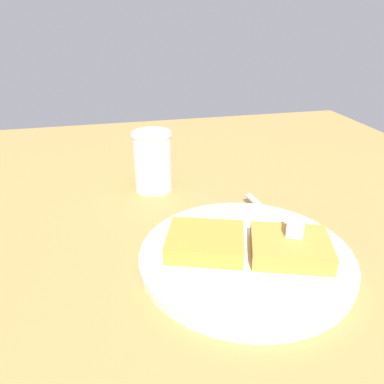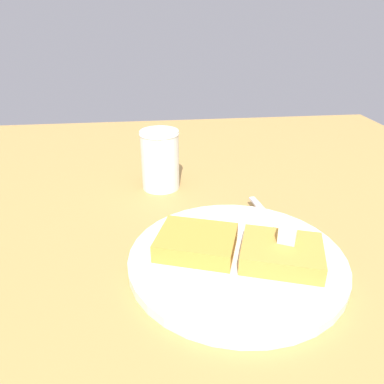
# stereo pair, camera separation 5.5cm
# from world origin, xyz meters

# --- Properties ---
(table_surface) EXTENTS (1.19, 1.19, 0.02)m
(table_surface) POSITION_xyz_m (0.00, 0.00, 0.01)
(table_surface) COLOR #A57D42
(table_surface) RESTS_ON ground
(plate) EXTENTS (0.27, 0.27, 0.01)m
(plate) POSITION_xyz_m (-0.05, 0.10, 0.03)
(plate) COLOR silver
(plate) RESTS_ON table_surface
(toast_slice_left) EXTENTS (0.12, 0.11, 0.02)m
(toast_slice_left) POSITION_xyz_m (-0.10, 0.12, 0.05)
(toast_slice_left) COLOR #BD8536
(toast_slice_left) RESTS_ON plate
(toast_slice_middle) EXTENTS (0.12, 0.11, 0.02)m
(toast_slice_middle) POSITION_xyz_m (0.00, 0.08, 0.05)
(toast_slice_middle) COLOR #B68531
(toast_slice_middle) RESTS_ON plate
(butter_pat_primary) EXTENTS (0.03, 0.03, 0.02)m
(butter_pat_primary) POSITION_xyz_m (-0.11, 0.11, 0.07)
(butter_pat_primary) COLOR #F3EDC8
(butter_pat_primary) RESTS_ON toast_slice_left
(fork) EXTENTS (0.04, 0.16, 0.00)m
(fork) POSITION_xyz_m (-0.12, 0.04, 0.04)
(fork) COLOR silver
(fork) RESTS_ON plate
(syrup_jar) EXTENTS (0.07, 0.07, 0.10)m
(syrup_jar) POSITION_xyz_m (0.04, -0.14, 0.07)
(syrup_jar) COLOR #371205
(syrup_jar) RESTS_ON table_surface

